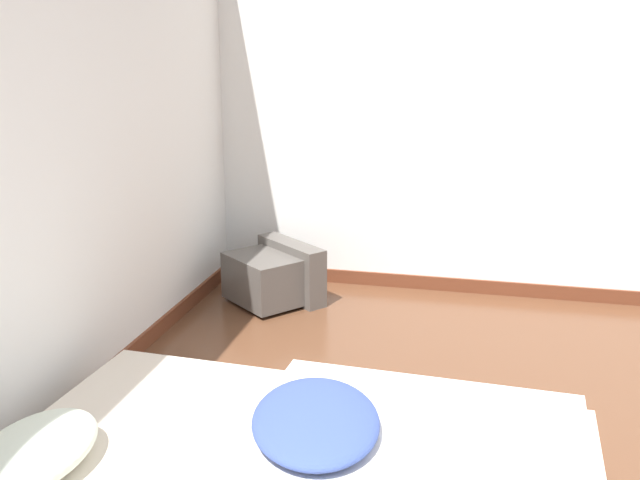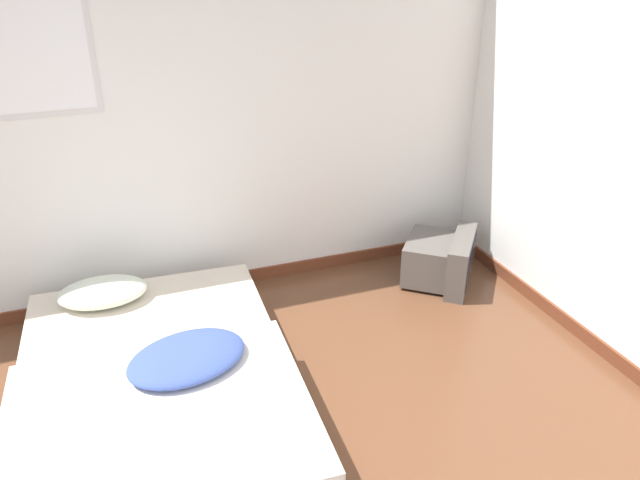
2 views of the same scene
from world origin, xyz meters
TOP-DOWN VIEW (x-y plane):
  - wall_back at (-0.00, 2.46)m, footprint 7.97×0.08m
  - mattress_bed at (0.27, 1.27)m, footprint 1.46×2.07m
  - crt_tv at (2.33, 1.95)m, footprint 0.67×0.68m

SIDE VIEW (x-z plane):
  - mattress_bed at x=0.27m, z-range -0.04..0.34m
  - crt_tv at x=2.33m, z-range -0.01..0.35m
  - wall_back at x=0.00m, z-range -0.01..2.59m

